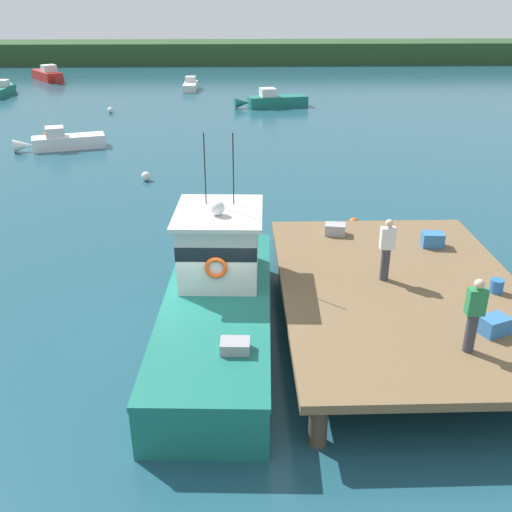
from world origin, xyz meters
The scene contains 19 objects.
ground_plane centered at (0.00, 0.00, 0.00)m, with size 200.00×200.00×0.00m, color #1E4C5B.
dock centered at (4.80, 0.00, 1.07)m, with size 6.00×9.00×1.20m.
main_fishing_boat centered at (0.23, 0.03, 1.01)m, with size 2.92×9.88×4.80m.
crate_stack_mid_dock centered at (3.65, 3.40, 1.37)m, with size 0.60×0.44×0.33m, color #9E9EA3.
crate_single_by_cleat centered at (6.31, 2.43, 1.40)m, with size 0.60×0.44×0.41m, color #3370B2.
crate_stack_near_edge centered at (6.18, -2.21, 1.39)m, with size 0.60×0.44×0.38m, color #3370B2.
bait_bucket centered at (7.00, -0.39, 1.37)m, with size 0.32×0.32×0.34m, color #2866B2.
deckhand_by_the_boat centered at (4.42, 0.38, 2.06)m, with size 0.36×0.22×1.63m.
deckhand_further_back centered at (5.39, -2.86, 2.06)m, with size 0.36×0.22×1.63m.
moored_boat_far_left centered at (3.37, 31.28, 0.48)m, with size 5.57×2.18×1.39m.
moored_boat_near_channel centered at (-3.38, 39.96, 0.38)m, with size 1.12×4.34×1.10m.
moored_boat_far_right centered at (-8.90, 19.04, 0.42)m, with size 4.85×2.31×1.22m.
moored_boat_off_the_point centered at (-17.64, 46.17, 0.52)m, with size 4.39×5.54×1.51m.
moored_boat_outer_mooring centered at (-18.88, 37.34, 0.42)m, with size 1.27×4.79×1.22m.
mooring_buoy_channel_marker centered at (-8.34, 29.32, 0.21)m, with size 0.41×0.41×0.41m, color silver.
mooring_buoy_inshore centered at (4.96, 6.97, 0.18)m, with size 0.35×0.35×0.35m, color #EA5B19.
mooring_buoy_outer centered at (-3.47, 12.92, 0.21)m, with size 0.43×0.43×0.43m, color silver.
mooring_buoy_spare_mooring centered at (-10.34, 21.12, 0.26)m, with size 0.52×0.52×0.52m, color #EA5B19.
far_shoreline centered at (0.00, 62.00, 1.20)m, with size 120.00×8.00×2.40m, color #284723.
Camera 1 is at (0.76, -12.60, 7.87)m, focal length 40.39 mm.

